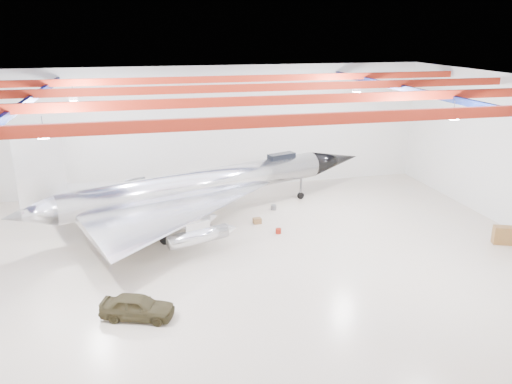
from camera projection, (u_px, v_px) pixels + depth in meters
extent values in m
plane|color=beige|center=(243.00, 256.00, 32.32)|extent=(40.00, 40.00, 0.00)
plane|color=silver|center=(208.00, 129.00, 44.46)|extent=(40.00, 0.00, 40.00)
plane|color=#0A0F38|center=(241.00, 84.00, 28.88)|extent=(40.00, 40.00, 0.00)
cube|color=maroon|center=(286.00, 120.00, 20.75)|extent=(39.50, 0.25, 0.50)
cube|color=maroon|center=(253.00, 101.00, 26.29)|extent=(39.50, 0.25, 0.50)
cube|color=maroon|center=(232.00, 88.00, 31.84)|extent=(39.50, 0.25, 0.50)
cube|color=maroon|center=(217.00, 79.00, 37.38)|extent=(39.50, 0.25, 0.50)
cube|color=#0B1847|center=(21.00, 106.00, 26.52)|extent=(0.25, 29.50, 0.40)
cube|color=#0B1847|center=(425.00, 93.00, 31.80)|extent=(0.25, 29.50, 0.40)
cube|color=silver|center=(44.00, 134.00, 21.54)|extent=(0.55, 0.55, 0.25)
cube|color=silver|center=(453.00, 116.00, 25.94)|extent=(0.55, 0.55, 0.25)
cube|color=silver|center=(73.00, 98.00, 32.63)|extent=(0.55, 0.55, 0.25)
cube|color=silver|center=(357.00, 90.00, 37.03)|extent=(0.55, 0.55, 0.25)
cylinder|color=silver|center=(201.00, 184.00, 37.41)|extent=(20.52, 8.82, 2.10)
cone|color=black|center=(335.00, 160.00, 44.09)|extent=(5.64, 3.69, 2.10)
cone|color=silver|center=(28.00, 214.00, 31.27)|extent=(3.66, 3.01, 2.10)
cube|color=silver|center=(40.00, 170.00, 30.95)|extent=(2.82, 1.08, 4.72)
cube|color=black|center=(281.00, 157.00, 40.81)|extent=(2.46, 1.55, 0.52)
cylinder|color=silver|center=(198.00, 237.00, 31.64)|extent=(4.08, 2.19, 0.94)
cylinder|color=silver|center=(181.00, 224.00, 33.74)|extent=(4.08, 2.19, 0.94)
cylinder|color=silver|center=(147.00, 198.00, 38.79)|extent=(4.08, 2.19, 0.94)
cylinder|color=silver|center=(136.00, 189.00, 40.89)|extent=(4.08, 2.19, 0.94)
cylinder|color=#59595B|center=(301.00, 188.00, 42.84)|extent=(0.19, 0.19, 1.89)
cylinder|color=black|center=(301.00, 196.00, 43.05)|extent=(0.63, 0.41, 0.59)
cylinder|color=#59595B|center=(164.00, 231.00, 33.79)|extent=(0.19, 0.19, 1.89)
cylinder|color=black|center=(165.00, 240.00, 34.00)|extent=(0.63, 0.41, 0.59)
cylinder|color=#59595B|center=(137.00, 209.00, 38.00)|extent=(0.19, 0.19, 1.89)
cylinder|color=black|center=(138.00, 217.00, 38.20)|extent=(0.63, 0.41, 0.59)
imported|color=#38321C|center=(137.00, 307.00, 25.24)|extent=(4.03, 2.67, 1.27)
cube|color=brown|center=(504.00, 235.00, 33.97)|extent=(1.52, 1.16, 1.25)
cube|color=olive|center=(188.00, 224.00, 37.09)|extent=(0.61, 0.53, 0.37)
cube|color=maroon|center=(203.00, 217.00, 38.57)|extent=(0.48, 0.43, 0.28)
cylinder|color=#59595B|center=(209.00, 228.00, 36.22)|extent=(0.53, 0.53, 0.46)
cube|color=olive|center=(257.00, 221.00, 37.66)|extent=(0.63, 0.52, 0.42)
cylinder|color=maroon|center=(278.00, 231.00, 35.82)|extent=(0.41, 0.41, 0.37)
cube|color=olive|center=(183.00, 221.00, 37.69)|extent=(0.71, 0.64, 0.40)
cylinder|color=#59595B|center=(273.00, 207.00, 40.49)|extent=(0.56, 0.56, 0.40)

